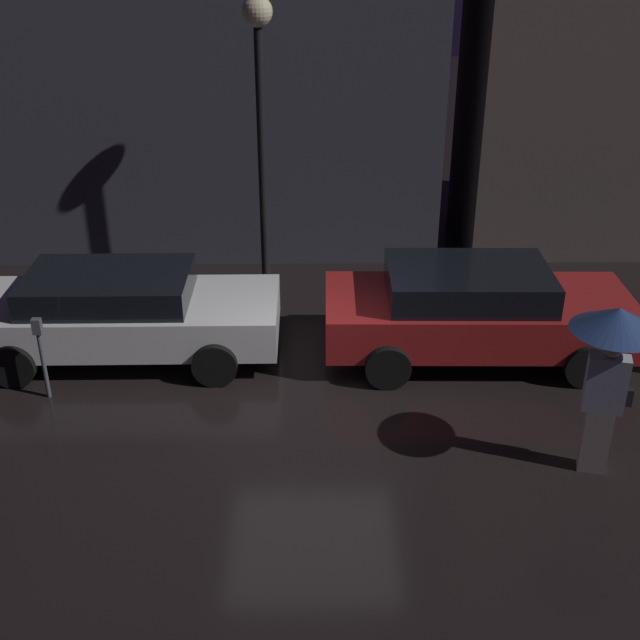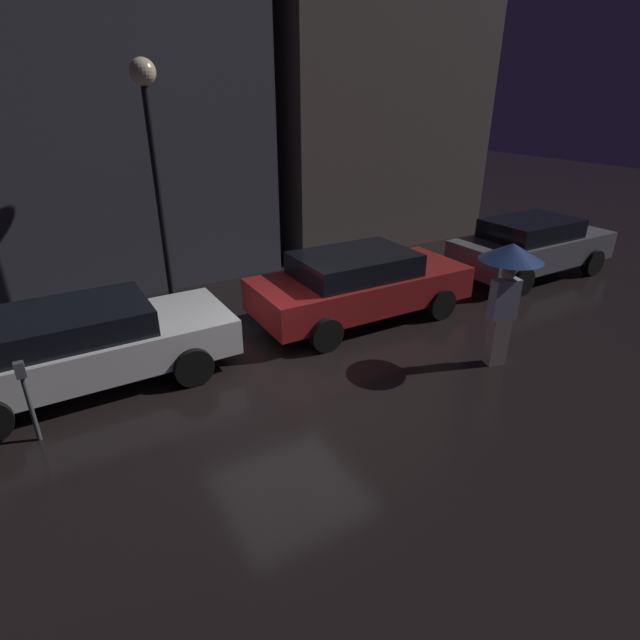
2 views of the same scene
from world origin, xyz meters
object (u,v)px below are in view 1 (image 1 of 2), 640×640
at_px(street_lamp_near, 259,84).
at_px(parked_car_red, 475,310).
at_px(pedestrian_with_umbrella, 613,348).
at_px(parking_meter, 41,349).
at_px(parked_car_white, 121,312).

bearing_deg(street_lamp_near, parked_car_red, -36.61).
height_order(pedestrian_with_umbrella, parking_meter, pedestrian_with_umbrella).
height_order(parked_car_white, pedestrian_with_umbrella, pedestrian_with_umbrella).
relative_size(parked_car_red, parking_meter, 3.75).
xyz_separation_m(parked_car_white, street_lamp_near, (2.03, 2.34, 2.87)).
relative_size(parked_car_white, street_lamp_near, 0.93).
xyz_separation_m(pedestrian_with_umbrella, street_lamp_near, (-4.18, 5.24, 1.93)).
height_order(pedestrian_with_umbrella, street_lamp_near, street_lamp_near).
bearing_deg(parking_meter, parked_car_red, 10.48).
distance_m(parked_car_white, parking_meter, 1.46).
distance_m(pedestrian_with_umbrella, street_lamp_near, 6.97).
distance_m(parked_car_white, pedestrian_with_umbrella, 6.92).
xyz_separation_m(parking_meter, street_lamp_near, (2.86, 3.53, 2.84)).
distance_m(parked_car_red, street_lamp_near, 4.93).
height_order(parking_meter, street_lamp_near, street_lamp_near).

